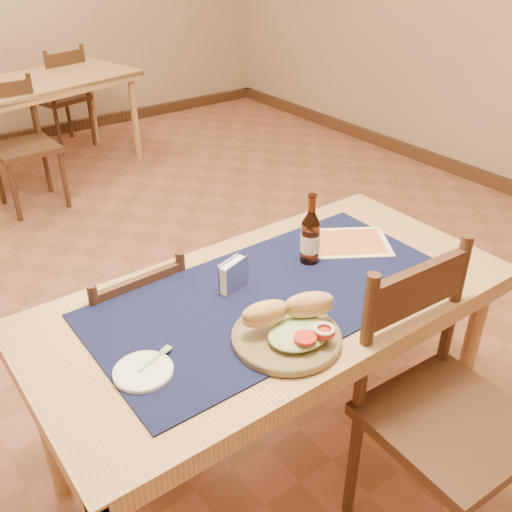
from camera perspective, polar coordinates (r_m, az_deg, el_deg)
room at (r=2.26m, az=-11.32°, el=19.66°), size 6.04×7.04×2.84m
main_table at (r=1.92m, az=1.79°, el=-5.92°), size 1.60×0.80×0.75m
placemat at (r=1.87m, az=1.83°, el=-3.82°), size 1.20×0.60×0.01m
baseboard at (r=2.83m, az=-8.55°, el=-8.14°), size 6.00×7.00×0.10m
back_table at (r=4.87m, az=-21.10°, el=15.15°), size 1.66×1.10×0.75m
chair_main_far at (r=2.23m, az=-12.37°, el=-8.42°), size 0.40×0.40×0.82m
chair_main_near at (r=1.90m, az=17.99°, el=-14.25°), size 0.48×0.48×0.98m
chair_back_near at (r=4.37m, az=-22.37°, el=10.39°), size 0.42×0.42×0.89m
chair_back_far at (r=5.47m, az=-18.87°, el=14.88°), size 0.50×0.50×0.89m
sandwich_plate at (r=1.66m, az=3.39°, el=-7.37°), size 0.33×0.32×0.12m
side_plate at (r=1.59m, az=-11.21°, el=-11.21°), size 0.16×0.16×0.01m
fork at (r=1.62m, az=-9.85°, el=-9.88°), size 0.12×0.06×0.00m
beer_bottle at (r=2.00m, az=5.45°, el=1.87°), size 0.07×0.07×0.26m
napkin_holder at (r=1.87m, az=-2.27°, el=-1.93°), size 0.13×0.08×0.11m
menu_card at (r=2.18m, az=9.05°, el=1.37°), size 0.39×0.36×0.01m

